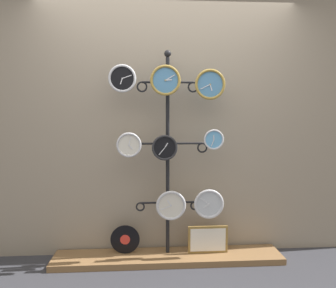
{
  "coord_description": "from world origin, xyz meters",
  "views": [
    {
      "loc": [
        -0.21,
        -2.69,
        1.43
      ],
      "look_at": [
        0.0,
        0.36,
        1.13
      ],
      "focal_mm": 35.0,
      "sensor_mm": 36.0,
      "label": 1
    }
  ],
  "objects_px": {
    "clock_middle_left": "(129,145)",
    "clock_middle_right": "(214,140)",
    "clock_top_left": "(122,78)",
    "clock_middle_center": "(165,148)",
    "clock_bottom_center": "(171,205)",
    "clock_bottom_right": "(209,204)",
    "vinyl_record": "(125,240)",
    "display_stand": "(168,186)",
    "clock_top_center": "(165,80)",
    "clock_top_right": "(210,84)",
    "picture_frame": "(208,240)"
  },
  "relations": [
    {
      "from": "clock_middle_left",
      "to": "clock_middle_right",
      "type": "xyz_separation_m",
      "value": [
        0.79,
        -0.0,
        0.05
      ]
    },
    {
      "from": "clock_top_left",
      "to": "clock_middle_center",
      "type": "height_order",
      "value": "clock_top_left"
    },
    {
      "from": "clock_bottom_center",
      "to": "clock_bottom_right",
      "type": "height_order",
      "value": "clock_bottom_right"
    },
    {
      "from": "clock_middle_center",
      "to": "vinyl_record",
      "type": "xyz_separation_m",
      "value": [
        -0.38,
        0.09,
        -0.9
      ]
    },
    {
      "from": "display_stand",
      "to": "clock_top_left",
      "type": "height_order",
      "value": "display_stand"
    },
    {
      "from": "clock_middle_left",
      "to": "display_stand",
      "type": "bearing_deg",
      "value": 12.44
    },
    {
      "from": "clock_top_center",
      "to": "clock_middle_right",
      "type": "xyz_separation_m",
      "value": [
        0.45,
        0.03,
        -0.54
      ]
    },
    {
      "from": "display_stand",
      "to": "clock_top_right",
      "type": "height_order",
      "value": "display_stand"
    },
    {
      "from": "clock_bottom_right",
      "to": "vinyl_record",
      "type": "height_order",
      "value": "clock_bottom_right"
    },
    {
      "from": "display_stand",
      "to": "picture_frame",
      "type": "height_order",
      "value": "display_stand"
    },
    {
      "from": "clock_middle_right",
      "to": "clock_top_right",
      "type": "bearing_deg",
      "value": 176.54
    },
    {
      "from": "clock_bottom_right",
      "to": "display_stand",
      "type": "bearing_deg",
      "value": 163.04
    },
    {
      "from": "display_stand",
      "to": "clock_middle_right",
      "type": "xyz_separation_m",
      "value": [
        0.43,
        -0.08,
        0.45
      ]
    },
    {
      "from": "clock_middle_right",
      "to": "clock_bottom_right",
      "type": "height_order",
      "value": "clock_middle_right"
    },
    {
      "from": "clock_top_left",
      "to": "clock_middle_left",
      "type": "height_order",
      "value": "clock_top_left"
    },
    {
      "from": "clock_top_right",
      "to": "clock_bottom_right",
      "type": "bearing_deg",
      "value": -97.2
    },
    {
      "from": "display_stand",
      "to": "clock_top_right",
      "type": "xyz_separation_m",
      "value": [
        0.39,
        -0.08,
        0.96
      ]
    },
    {
      "from": "clock_top_left",
      "to": "clock_middle_right",
      "type": "relative_size",
      "value": 1.31
    },
    {
      "from": "clock_top_right",
      "to": "picture_frame",
      "type": "relative_size",
      "value": 0.73
    },
    {
      "from": "clock_middle_center",
      "to": "clock_bottom_right",
      "type": "xyz_separation_m",
      "value": [
        0.42,
        -0.01,
        -0.54
      ]
    },
    {
      "from": "clock_top_center",
      "to": "clock_bottom_right",
      "type": "height_order",
      "value": "clock_top_center"
    },
    {
      "from": "display_stand",
      "to": "clock_middle_left",
      "type": "distance_m",
      "value": 0.55
    },
    {
      "from": "clock_middle_left",
      "to": "clock_bottom_right",
      "type": "relative_size",
      "value": 0.82
    },
    {
      "from": "clock_top_center",
      "to": "vinyl_record",
      "type": "relative_size",
      "value": 0.98
    },
    {
      "from": "clock_top_center",
      "to": "clock_top_left",
      "type": "bearing_deg",
      "value": 177.39
    },
    {
      "from": "clock_middle_center",
      "to": "clock_bottom_center",
      "type": "xyz_separation_m",
      "value": [
        0.06,
        -0.0,
        -0.55
      ]
    },
    {
      "from": "clock_bottom_center",
      "to": "vinyl_record",
      "type": "xyz_separation_m",
      "value": [
        -0.44,
        0.09,
        -0.36
      ]
    },
    {
      "from": "clock_top_left",
      "to": "clock_middle_center",
      "type": "distance_m",
      "value": 0.73
    },
    {
      "from": "clock_middle_center",
      "to": "clock_bottom_center",
      "type": "height_order",
      "value": "clock_middle_center"
    },
    {
      "from": "display_stand",
      "to": "clock_bottom_center",
      "type": "xyz_separation_m",
      "value": [
        0.02,
        -0.1,
        -0.17
      ]
    },
    {
      "from": "clock_top_left",
      "to": "clock_bottom_right",
      "type": "xyz_separation_m",
      "value": [
        0.8,
        -0.02,
        -1.16
      ]
    },
    {
      "from": "clock_top_center",
      "to": "picture_frame",
      "type": "distance_m",
      "value": 1.58
    },
    {
      "from": "clock_bottom_center",
      "to": "clock_middle_left",
      "type": "bearing_deg",
      "value": 176.47
    },
    {
      "from": "clock_top_right",
      "to": "picture_frame",
      "type": "height_order",
      "value": "clock_top_right"
    },
    {
      "from": "clock_middle_right",
      "to": "picture_frame",
      "type": "height_order",
      "value": "clock_middle_right"
    },
    {
      "from": "clock_top_center",
      "to": "clock_bottom_right",
      "type": "relative_size",
      "value": 0.98
    },
    {
      "from": "clock_middle_right",
      "to": "vinyl_record",
      "type": "xyz_separation_m",
      "value": [
        -0.84,
        0.07,
        -0.97
      ]
    },
    {
      "from": "display_stand",
      "to": "picture_frame",
      "type": "distance_m",
      "value": 0.66
    },
    {
      "from": "clock_top_left",
      "to": "clock_bottom_center",
      "type": "relative_size",
      "value": 0.89
    },
    {
      "from": "clock_bottom_right",
      "to": "picture_frame",
      "type": "distance_m",
      "value": 0.38
    },
    {
      "from": "clock_middle_center",
      "to": "clock_bottom_center",
      "type": "bearing_deg",
      "value": -1.86
    },
    {
      "from": "clock_middle_center",
      "to": "clock_bottom_right",
      "type": "relative_size",
      "value": 0.84
    },
    {
      "from": "clock_bottom_right",
      "to": "picture_frame",
      "type": "height_order",
      "value": "clock_bottom_right"
    },
    {
      "from": "clock_middle_right",
      "to": "clock_bottom_right",
      "type": "bearing_deg",
      "value": -143.28
    },
    {
      "from": "display_stand",
      "to": "clock_top_left",
      "type": "xyz_separation_m",
      "value": [
        -0.42,
        -0.09,
        1.01
      ]
    },
    {
      "from": "clock_top_center",
      "to": "picture_frame",
      "type": "height_order",
      "value": "clock_top_center"
    },
    {
      "from": "clock_middle_right",
      "to": "clock_bottom_right",
      "type": "xyz_separation_m",
      "value": [
        -0.05,
        -0.03,
        -0.61
      ]
    },
    {
      "from": "clock_middle_center",
      "to": "clock_middle_right",
      "type": "height_order",
      "value": "clock_middle_right"
    },
    {
      "from": "clock_bottom_center",
      "to": "clock_middle_center",
      "type": "bearing_deg",
      "value": 178.14
    },
    {
      "from": "picture_frame",
      "to": "clock_middle_center",
      "type": "bearing_deg",
      "value": -172.75
    }
  ]
}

